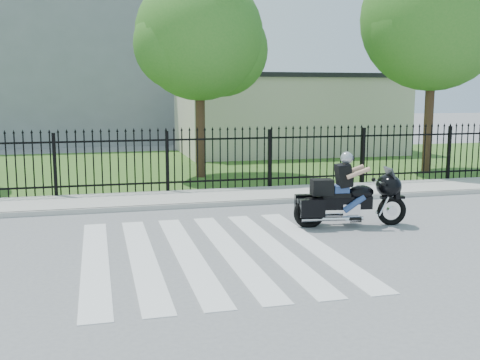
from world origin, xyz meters
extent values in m
plane|color=slate|center=(0.00, 0.00, 0.00)|extent=(120.00, 120.00, 0.00)
cube|color=#ADAAA3|center=(0.00, 5.00, 0.06)|extent=(40.00, 2.00, 0.12)
cube|color=#ADAAA3|center=(0.00, 4.00, 0.06)|extent=(40.00, 0.12, 0.12)
cube|color=#355F20|center=(0.00, 12.00, 0.01)|extent=(40.00, 12.00, 0.02)
cube|color=black|center=(0.00, 6.00, 0.35)|extent=(26.00, 0.04, 0.05)
cube|color=black|center=(0.00, 6.00, 1.55)|extent=(26.00, 0.04, 0.05)
cylinder|color=#382316|center=(1.50, 9.00, 2.08)|extent=(0.32, 0.32, 4.16)
sphere|color=#327421|center=(1.50, 9.00, 4.68)|extent=(4.20, 4.20, 4.20)
cylinder|color=#382316|center=(9.50, 8.00, 2.40)|extent=(0.32, 0.32, 4.80)
sphere|color=#327421|center=(9.50, 8.00, 5.40)|extent=(5.00, 5.00, 5.00)
cube|color=beige|center=(7.00, 16.00, 1.75)|extent=(10.00, 6.00, 3.50)
cube|color=black|center=(7.00, 16.00, 3.60)|extent=(10.20, 6.20, 0.20)
cube|color=gray|center=(-3.00, 26.00, 6.00)|extent=(15.00, 10.00, 12.00)
torus|color=black|center=(4.27, 1.14, 0.31)|extent=(0.66, 0.21, 0.65)
torus|color=black|center=(2.45, 1.40, 0.31)|extent=(0.70, 0.24, 0.69)
cube|color=black|center=(3.20, 1.29, 0.52)|extent=(1.24, 0.40, 0.28)
ellipsoid|color=black|center=(3.57, 1.24, 0.73)|extent=(0.63, 0.45, 0.31)
cube|color=black|center=(3.01, 1.32, 0.69)|extent=(0.65, 0.38, 0.09)
cube|color=silver|center=(3.34, 1.27, 0.36)|extent=(0.41, 0.33, 0.28)
ellipsoid|color=black|center=(4.17, 1.15, 0.86)|extent=(0.60, 0.74, 0.51)
cube|color=black|center=(2.71, 1.36, 0.86)|extent=(0.50, 0.42, 0.34)
cube|color=navy|center=(3.12, 1.30, 0.81)|extent=(0.36, 0.32, 0.17)
sphere|color=#A1A3A8|center=(3.24, 1.29, 1.48)|extent=(0.27, 0.27, 0.27)
camera|label=1|loc=(-1.90, -9.60, 2.86)|focal=42.00mm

